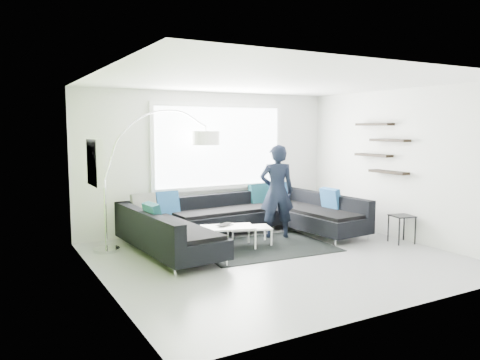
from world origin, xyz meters
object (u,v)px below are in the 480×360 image
Objects in this scene: arc_lamp at (104,180)px; person at (277,192)px; sectional_sofa at (246,221)px; coffee_table at (239,236)px; side_table at (402,229)px; laptop at (227,225)px.

arc_lamp is 1.36× the size of person.
sectional_sofa is at bearing -15.27° from arc_lamp.
arc_lamp reaches higher than person.
person is at bearing 29.62° from coffee_table.
arc_lamp reaches higher than coffee_table.
coffee_table is 2.29× the size of side_table.
side_table is at bearing -52.85° from laptop.
sectional_sofa is at bearing 55.80° from coffee_table.
person reaches higher than sectional_sofa.
person reaches higher than laptop.
arc_lamp is at bearing 13.18° from person.
laptop reaches higher than coffee_table.
sectional_sofa reaches higher than coffee_table.
arc_lamp is 2.21m from laptop.
sectional_sofa is 2.40× the size of person.
coffee_table is 0.66× the size of person.
coffee_table is at bearing -22.69° from arc_lamp.
person is 1.28m from laptop.
sectional_sofa is 9.77× the size of laptop.
person is (3.07, -0.58, -0.32)m from arc_lamp.
sectional_sofa is at bearing 23.57° from person.
person is (0.95, 0.23, 0.69)m from coffee_table.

